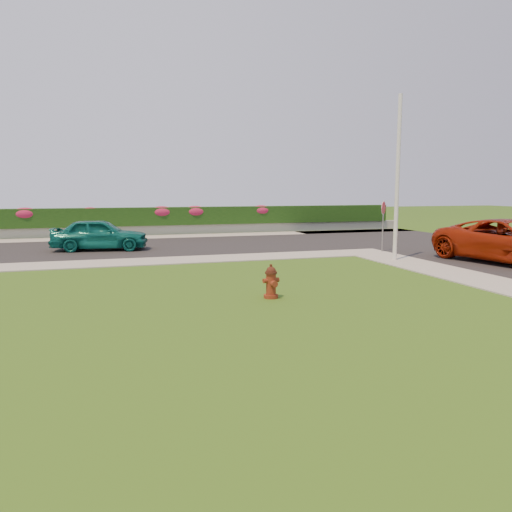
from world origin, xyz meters
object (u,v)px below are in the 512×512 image
object	(u,v)px
utility_pole	(397,179)
stop_sign	(383,215)
fire_hydrant	(271,282)
sedan_teal	(100,234)

from	to	relation	value
utility_pole	stop_sign	xyz separation A→B (m)	(0.98, 2.51, -1.52)
utility_pole	stop_sign	distance (m)	3.09
fire_hydrant	stop_sign	size ratio (longest dim) A/B	0.39
fire_hydrant	sedan_teal	bearing A→B (deg)	101.04
fire_hydrant	stop_sign	xyz separation A→B (m)	(7.88, 7.49, 1.27)
sedan_teal	utility_pole	world-z (taller)	utility_pole
fire_hydrant	utility_pole	distance (m)	8.96
sedan_teal	fire_hydrant	bearing A→B (deg)	-151.74
sedan_teal	stop_sign	size ratio (longest dim) A/B	1.85
fire_hydrant	sedan_teal	size ratio (longest dim) A/B	0.21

